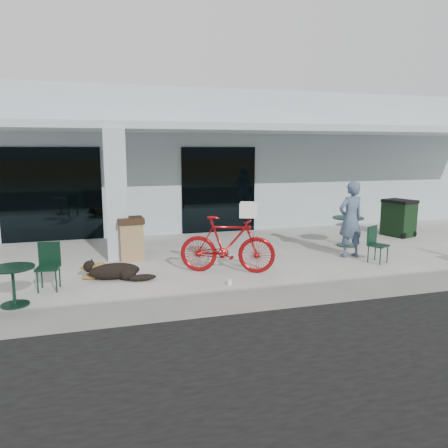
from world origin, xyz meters
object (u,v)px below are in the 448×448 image
object	(u,v)px
dog	(115,270)
cafe_chair_far_a	(378,245)
cafe_table_near	(14,286)
trash_receptacle	(131,239)
person	(351,219)
wheeled_bin	(399,218)
cafe_chair_near	(48,267)
bicycle	(227,245)
cafe_table_far	(347,232)

from	to	relation	value
dog	cafe_chair_far_a	size ratio (longest dim) A/B	1.38
dog	cafe_chair_far_a	xyz separation A→B (m)	(6.02, -0.36, 0.23)
cafe_table_near	trash_receptacle	world-z (taller)	trash_receptacle
person	wheeled_bin	bearing A→B (deg)	-153.83
dog	cafe_chair_near	world-z (taller)	cafe_chair_near
dog	wheeled_bin	size ratio (longest dim) A/B	1.05
dog	cafe_table_near	world-z (taller)	cafe_table_near
cafe_table_near	wheeled_bin	world-z (taller)	wheeled_bin
bicycle	cafe_table_far	bearing A→B (deg)	-45.98
cafe_table_far	trash_receptacle	world-z (taller)	trash_receptacle
bicycle	cafe_chair_near	bearing A→B (deg)	115.30
bicycle	wheeled_bin	bearing A→B (deg)	-46.97
bicycle	cafe_table_near	bearing A→B (deg)	124.67
person	cafe_table_near	bearing A→B (deg)	3.63
dog	bicycle	bearing A→B (deg)	17.76
wheeled_bin	dog	bearing A→B (deg)	178.09
dog	cafe_table_far	distance (m)	6.48
cafe_table_far	wheeled_bin	size ratio (longest dim) A/B	0.76
dog	cafe_table_far	xyz separation A→B (m)	(6.31, 1.45, 0.20)
cafe_table_near	bicycle	bearing A→B (deg)	12.76
cafe_chair_far_a	cafe_chair_near	bearing A→B (deg)	155.37
cafe_chair_far_a	wheeled_bin	size ratio (longest dim) A/B	0.76
person	wheeled_bin	size ratio (longest dim) A/B	1.68
cafe_table_far	wheeled_bin	xyz separation A→B (m)	(2.27, 0.80, 0.16)
cafe_table_far	trash_receptacle	xyz separation A→B (m)	(-5.85, 0.11, 0.12)
cafe_table_far	person	xyz separation A→B (m)	(-0.63, -1.11, 0.54)
cafe_chair_far_a	dog	bearing A→B (deg)	151.90
cafe_table_far	wheeled_bin	distance (m)	2.42
cafe_chair_far_a	wheeled_bin	world-z (taller)	wheeled_bin
cafe_chair_near	cafe_chair_far_a	distance (m)	7.24
wheeled_bin	cafe_chair_far_a	bearing A→B (deg)	-151.23
cafe_table_near	person	size ratio (longest dim) A/B	0.39
cafe_table_near	cafe_table_far	world-z (taller)	cafe_table_far
cafe_chair_far_a	trash_receptacle	bearing A→B (deg)	136.27
cafe_chair_far_a	wheeled_bin	distance (m)	3.66
trash_receptacle	cafe_table_near	bearing A→B (deg)	-129.49
cafe_table_far	cafe_table_near	bearing A→B (deg)	-162.53
cafe_table_far	person	distance (m)	1.39
bicycle	cafe_table_near	xyz separation A→B (m)	(-4.09, -0.93, -0.28)
dog	trash_receptacle	world-z (taller)	trash_receptacle
bicycle	person	bearing A→B (deg)	-59.70
bicycle	cafe_chair_far_a	xyz separation A→B (m)	(3.64, -0.20, -0.19)
dog	cafe_chair_far_a	distance (m)	6.03
bicycle	cafe_chair_far_a	size ratio (longest dim) A/B	2.40
person	cafe_chair_near	bearing A→B (deg)	-1.40
bicycle	trash_receptacle	distance (m)	2.57
dog	person	size ratio (longest dim) A/B	0.63
dog	person	xyz separation A→B (m)	(5.68, 0.33, 0.75)
cafe_table_far	person	bearing A→B (deg)	-119.53
bicycle	cafe_chair_near	distance (m)	3.61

